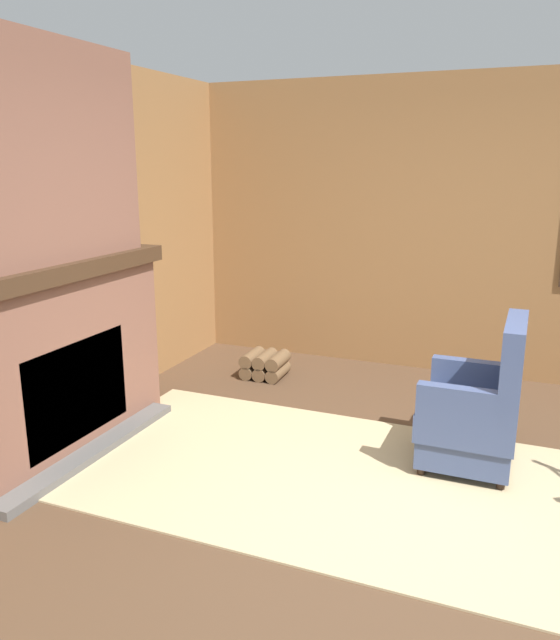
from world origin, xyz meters
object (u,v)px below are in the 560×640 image
Objects in this scene: storage_case at (92,239)px; decorative_plate_on_mantel at (45,238)px; firewood_stack at (265,365)px; armchair at (476,413)px.

storage_case is 0.44m from decorative_plate_on_mantel.
firewood_stack is at bearing 60.19° from storage_case.
decorative_plate_on_mantel is (-0.78, -1.76, 1.31)m from firewood_stack.
firewood_stack is 1.98m from storage_case.
decorative_plate_on_mantel is at bearing -113.87° from firewood_stack.
firewood_stack is (-1.93, 1.06, -0.25)m from armchair.
decorative_plate_on_mantel reaches higher than armchair.
armchair is 2.22m from firewood_stack.
storage_case is at bearing -119.81° from firewood_stack.
decorative_plate_on_mantel reaches higher than storage_case.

